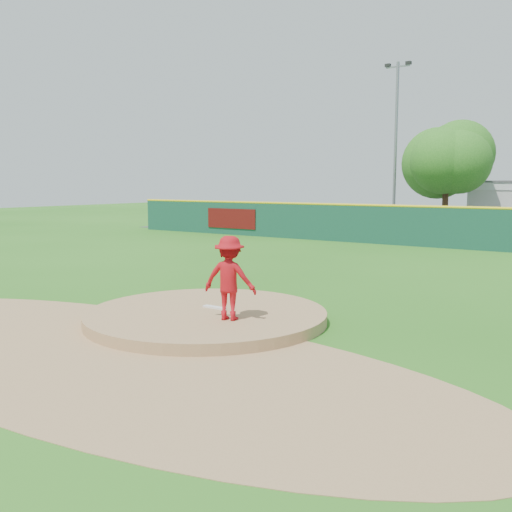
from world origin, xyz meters
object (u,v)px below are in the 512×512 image
Objects in this scene: light_pole_left at (396,139)px; pitcher at (230,278)px; playground_slide at (261,218)px; deciduous_tree at (447,159)px.

pitcher is at bearing -75.74° from light_pole_left.
playground_slide is at bearing -72.79° from pitcher.
light_pole_left is (-4.00, 2.00, 1.50)m from deciduous_tree.
pitcher is 0.24× the size of deciduous_tree.
deciduous_tree is at bearing -26.57° from light_pole_left.
pitcher is at bearing -57.19° from playground_slide.
light_pole_left reaches higher than pitcher.
playground_slide is 0.22× the size of light_pole_left.
pitcher is at bearing -83.35° from deciduous_tree.
pitcher is 29.16m from playground_slide.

